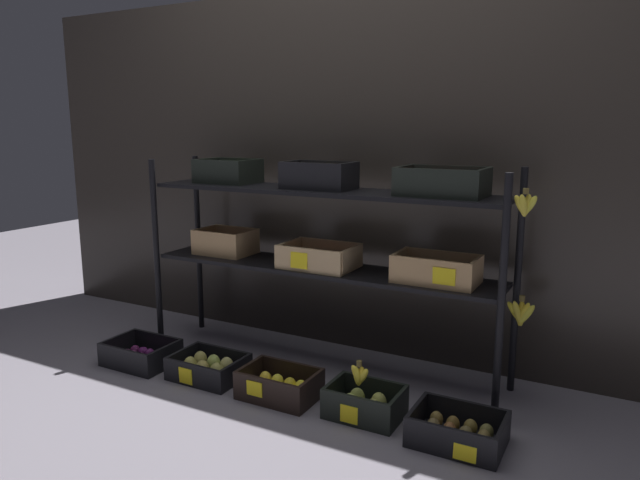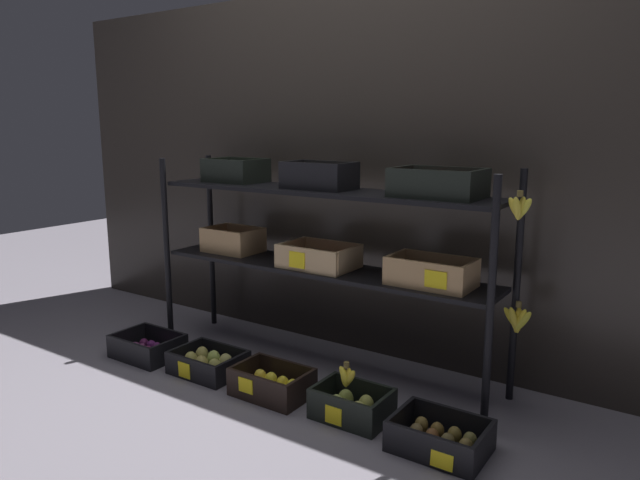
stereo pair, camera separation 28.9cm
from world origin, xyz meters
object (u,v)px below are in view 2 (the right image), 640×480
Objects in this scene: crate_ground_kiwi at (440,439)px; crate_ground_plum at (148,349)px; crate_ground_pear at (208,363)px; banana_bunch_loose at (347,376)px; display_rack at (326,227)px; crate_ground_lemon at (272,385)px; crate_ground_right_pear at (352,406)px.

crate_ground_plum is at bearing -179.73° from crate_ground_kiwi.
crate_ground_pear is 0.81m from banana_bunch_loose.
crate_ground_kiwi is at bearing -3.65° from banana_bunch_loose.
crate_ground_kiwi is (0.79, -0.41, -0.68)m from display_rack.
crate_ground_plum reaches higher than crate_ground_pear.
banana_bunch_loose is at bearing 1.67° from crate_ground_plum.
display_rack is 0.79m from crate_ground_lemon.
crate_ground_kiwi is 3.14× the size of banana_bunch_loose.
banana_bunch_loose is (1.22, 0.04, 0.14)m from crate_ground_plum.
crate_ground_plum is 1.00× the size of crate_ground_pear.
banana_bunch_loose is (0.38, 0.02, 0.13)m from crate_ground_lemon.
banana_bunch_loose reaches higher than crate_ground_lemon.
crate_ground_kiwi is 0.45m from banana_bunch_loose.
banana_bunch_loose reaches higher than crate_ground_kiwi.
crate_ground_right_pear is at bearing 176.27° from crate_ground_kiwi.
crate_ground_lemon reaches higher than crate_ground_pear.
crate_ground_plum is 1.65m from crate_ground_kiwi.
display_rack reaches higher than banana_bunch_loose.
display_rack reaches higher than crate_ground_pear.
crate_ground_lemon is 0.82m from crate_ground_kiwi.
crate_ground_right_pear reaches higher than crate_ground_lemon.
crate_ground_kiwi is (1.65, 0.01, 0.00)m from crate_ground_plum.
crate_ground_kiwi reaches higher than crate_ground_pear.
crate_ground_lemon reaches higher than crate_ground_plum.
crate_ground_kiwi is (1.24, -0.02, -0.00)m from crate_ground_pear.
crate_ground_pear is at bearing 178.98° from crate_ground_kiwi.
crate_ground_pear is at bearing 177.67° from crate_ground_lemon.
crate_ground_plum is 0.83m from crate_ground_lemon.
crate_ground_lemon is 0.41m from banana_bunch_loose.
display_rack reaches higher than crate_ground_plum.
crate_ground_lemon is 0.41m from crate_ground_right_pear.
crate_ground_plum is at bearing -178.42° from crate_ground_right_pear.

